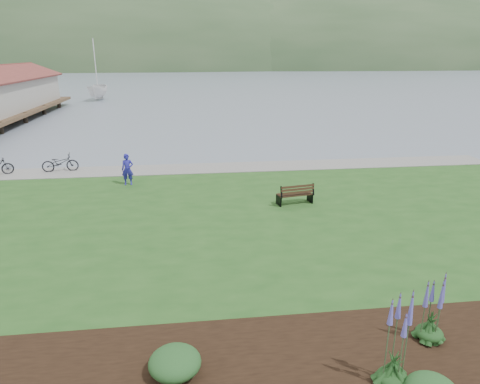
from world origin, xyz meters
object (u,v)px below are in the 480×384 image
object	(u,v)px
person	(127,167)
bicycle_a	(60,163)
park_bench	(296,194)
sailboat	(99,100)

from	to	relation	value
person	bicycle_a	world-z (taller)	person
park_bench	person	size ratio (longest dim) A/B	0.88
person	bicycle_a	bearing A→B (deg)	141.14
park_bench	sailboat	size ratio (longest dim) A/B	0.06
person	park_bench	bearing A→B (deg)	-29.79
person	bicycle_a	distance (m)	4.96
bicycle_a	person	bearing A→B (deg)	-132.97
person	sailboat	size ratio (longest dim) A/B	0.07
person	sailboat	xyz separation A→B (m)	(-9.58, 44.23, -1.31)
park_bench	person	bearing A→B (deg)	142.73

